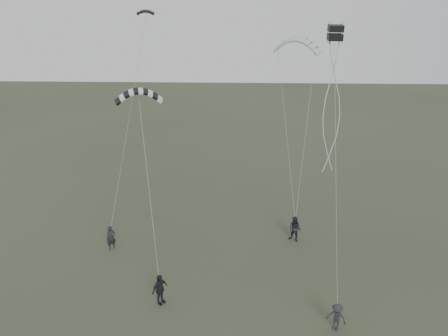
{
  "coord_description": "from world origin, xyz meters",
  "views": [
    {
      "loc": [
        2.59,
        -21.04,
        17.22
      ],
      "look_at": [
        1.63,
        5.98,
        6.41
      ],
      "focal_mm": 35.0,
      "sensor_mm": 36.0,
      "label": 1
    }
  ],
  "objects_px": {
    "kite_striped": "(138,91)",
    "kite_box": "(335,33)",
    "kite_dark_small": "(145,11)",
    "kite_pale_large": "(297,39)",
    "flyer_center": "(160,289)",
    "flyer_left": "(111,238)",
    "flyer_right": "(295,229)",
    "flyer_far": "(337,317)"
  },
  "relations": [
    {
      "from": "kite_striped",
      "to": "kite_box",
      "type": "bearing_deg",
      "value": -26.02
    },
    {
      "from": "kite_dark_small",
      "to": "kite_pale_large",
      "type": "height_order",
      "value": "kite_dark_small"
    },
    {
      "from": "kite_striped",
      "to": "kite_box",
      "type": "relative_size",
      "value": 3.69
    },
    {
      "from": "flyer_center",
      "to": "kite_striped",
      "type": "height_order",
      "value": "kite_striped"
    },
    {
      "from": "kite_dark_small",
      "to": "flyer_left",
      "type": "bearing_deg",
      "value": -113.46
    },
    {
      "from": "flyer_center",
      "to": "kite_dark_small",
      "type": "relative_size",
      "value": 1.52
    },
    {
      "from": "flyer_center",
      "to": "kite_pale_large",
      "type": "xyz_separation_m",
      "value": [
        9.08,
        15.0,
        12.88
      ]
    },
    {
      "from": "flyer_left",
      "to": "kite_striped",
      "type": "height_order",
      "value": "kite_striped"
    },
    {
      "from": "flyer_right",
      "to": "kite_striped",
      "type": "distance_m",
      "value": 15.16
    },
    {
      "from": "flyer_far",
      "to": "kite_striped",
      "type": "xyz_separation_m",
      "value": [
        -11.57,
        6.74,
        10.92
      ]
    },
    {
      "from": "flyer_center",
      "to": "kite_dark_small",
      "type": "bearing_deg",
      "value": 47.27
    },
    {
      "from": "flyer_center",
      "to": "kite_pale_large",
      "type": "relative_size",
      "value": 0.51
    },
    {
      "from": "flyer_left",
      "to": "flyer_center",
      "type": "relative_size",
      "value": 0.92
    },
    {
      "from": "kite_pale_large",
      "to": "kite_box",
      "type": "relative_size",
      "value": 5.08
    },
    {
      "from": "kite_box",
      "to": "flyer_left",
      "type": "bearing_deg",
      "value": 168.78
    },
    {
      "from": "flyer_left",
      "to": "kite_dark_small",
      "type": "height_order",
      "value": "kite_dark_small"
    },
    {
      "from": "flyer_right",
      "to": "kite_pale_large",
      "type": "distance_m",
      "value": 14.95
    },
    {
      "from": "flyer_right",
      "to": "kite_pale_large",
      "type": "bearing_deg",
      "value": 119.27
    },
    {
      "from": "flyer_far",
      "to": "kite_pale_large",
      "type": "relative_size",
      "value": 0.44
    },
    {
      "from": "flyer_right",
      "to": "flyer_center",
      "type": "xyz_separation_m",
      "value": [
        -8.8,
        -7.41,
        -0.0
      ]
    },
    {
      "from": "flyer_left",
      "to": "kite_dark_small",
      "type": "bearing_deg",
      "value": 42.97
    },
    {
      "from": "flyer_right",
      "to": "kite_striped",
      "type": "xyz_separation_m",
      "value": [
        -10.36,
        -2.55,
        10.77
      ]
    },
    {
      "from": "flyer_far",
      "to": "kite_striped",
      "type": "bearing_deg",
      "value": 178.65
    },
    {
      "from": "flyer_center",
      "to": "kite_striped",
      "type": "relative_size",
      "value": 0.7
    },
    {
      "from": "flyer_center",
      "to": "kite_box",
      "type": "relative_size",
      "value": 2.59
    },
    {
      "from": "flyer_center",
      "to": "kite_dark_small",
      "type": "height_order",
      "value": "kite_dark_small"
    },
    {
      "from": "flyer_far",
      "to": "kite_box",
      "type": "height_order",
      "value": "kite_box"
    },
    {
      "from": "flyer_center",
      "to": "kite_striped",
      "type": "xyz_separation_m",
      "value": [
        -1.56,
        4.87,
        10.77
      ]
    },
    {
      "from": "flyer_right",
      "to": "flyer_far",
      "type": "bearing_deg",
      "value": -51.14
    },
    {
      "from": "flyer_left",
      "to": "flyer_right",
      "type": "distance_m",
      "value": 13.43
    },
    {
      "from": "flyer_right",
      "to": "kite_dark_small",
      "type": "height_order",
      "value": "kite_dark_small"
    },
    {
      "from": "kite_striped",
      "to": "kite_box",
      "type": "distance_m",
      "value": 11.82
    },
    {
      "from": "flyer_right",
      "to": "flyer_far",
      "type": "height_order",
      "value": "flyer_right"
    },
    {
      "from": "flyer_left",
      "to": "kite_dark_small",
      "type": "relative_size",
      "value": 1.39
    },
    {
      "from": "flyer_left",
      "to": "kite_box",
      "type": "distance_m",
      "value": 20.39
    },
    {
      "from": "flyer_center",
      "to": "flyer_far",
      "type": "distance_m",
      "value": 10.18
    },
    {
      "from": "flyer_right",
      "to": "kite_box",
      "type": "xyz_separation_m",
      "value": [
        0.69,
        -4.71,
        14.36
      ]
    },
    {
      "from": "flyer_left",
      "to": "kite_dark_small",
      "type": "xyz_separation_m",
      "value": [
        1.99,
        7.41,
        15.11
      ]
    },
    {
      "from": "flyer_right",
      "to": "kite_dark_small",
      "type": "distance_m",
      "value": 19.72
    },
    {
      "from": "flyer_left",
      "to": "kite_pale_large",
      "type": "xyz_separation_m",
      "value": [
        13.63,
        9.13,
        12.96
      ]
    },
    {
      "from": "flyer_left",
      "to": "kite_pale_large",
      "type": "height_order",
      "value": "kite_pale_large"
    },
    {
      "from": "flyer_left",
      "to": "flyer_center",
      "type": "height_order",
      "value": "flyer_center"
    }
  ]
}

